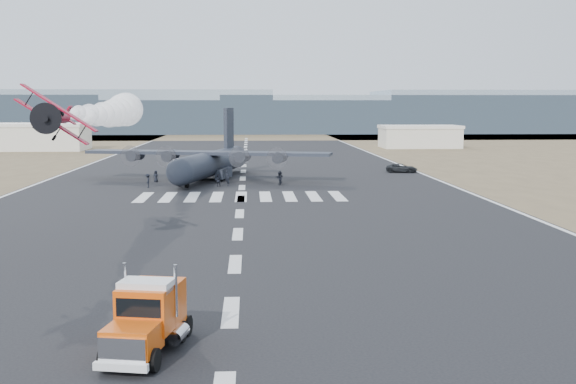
{
  "coord_description": "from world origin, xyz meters",
  "views": [
    {
      "loc": [
        1.09,
        -38.65,
        11.32
      ],
      "look_at": [
        4.3,
        21.55,
        4.0
      ],
      "focal_mm": 45.0,
      "sensor_mm": 36.0,
      "label": 1
    }
  ],
  "objects": [
    {
      "name": "ridge_seg_d",
      "position": [
        0.0,
        260.0,
        6.5
      ],
      "size": [
        150.0,
        50.0,
        13.0
      ],
      "primitive_type": "cube",
      "color": "gray",
      "rests_on": "ground"
    },
    {
      "name": "hangar_right",
      "position": [
        46.0,
        150.0,
        3.01
      ],
      "size": [
        20.5,
        12.5,
        5.9
      ],
      "color": "beige",
      "rests_on": "ground"
    },
    {
      "name": "crew_e",
      "position": [
        -12.72,
        67.69,
        0.85
      ],
      "size": [
        0.94,
        0.73,
        1.69
      ],
      "primitive_type": "imported",
      "rotation": [
        0.0,
        0.0,
        5.99
      ],
      "color": "black",
      "rests_on": "ground"
    },
    {
      "name": "ground",
      "position": [
        0.0,
        0.0,
        0.0
      ],
      "size": [
        500.0,
        500.0,
        0.0
      ],
      "primitive_type": "plane",
      "color": "black",
      "rests_on": "ground"
    },
    {
      "name": "crew_g",
      "position": [
        -1.95,
        62.02,
        0.82
      ],
      "size": [
        0.72,
        0.76,
        1.64
      ],
      "primitive_type": "imported",
      "rotation": [
        0.0,
        0.0,
        5.2
      ],
      "color": "black",
      "rests_on": "ground"
    },
    {
      "name": "crew_h",
      "position": [
        5.23,
        62.36,
        0.94
      ],
      "size": [
        0.61,
        0.95,
        1.89
      ],
      "primitive_type": "imported",
      "rotation": [
        0.0,
        0.0,
        4.77
      ],
      "color": "black",
      "rests_on": "ground"
    },
    {
      "name": "crew_a",
      "position": [
        -2.18,
        65.38,
        0.88
      ],
      "size": [
        0.82,
        0.78,
        1.76
      ],
      "primitive_type": "imported",
      "rotation": [
        0.0,
        0.0,
        0.53
      ],
      "color": "black",
      "rests_on": "ground"
    },
    {
      "name": "runway_markings",
      "position": [
        0.0,
        60.0,
        0.01
      ],
      "size": [
        60.0,
        260.0,
        0.01
      ],
      "primitive_type": null,
      "color": "silver",
      "rests_on": "ground"
    },
    {
      "name": "scrub_far",
      "position": [
        0.0,
        230.0,
        0.0
      ],
      "size": [
        500.0,
        80.0,
        0.0
      ],
      "primitive_type": "cube",
      "color": "brown",
      "rests_on": "ground"
    },
    {
      "name": "transport_aircraft",
      "position": [
        -4.82,
        70.78,
        2.78
      ],
      "size": [
        37.06,
        30.3,
        10.79
      ],
      "rotation": [
        0.0,
        0.0,
        -0.25
      ],
      "color": "black",
      "rests_on": "ground"
    },
    {
      "name": "smoke_trail",
      "position": [
        -13.36,
        41.93,
        10.64
      ],
      "size": [
        3.97,
        31.68,
        3.97
      ],
      "rotation": [
        0.0,
        0.0,
        0.0
      ],
      "color": "white"
    },
    {
      "name": "semi_truck",
      "position": [
        -3.63,
        -6.24,
        1.66
      ],
      "size": [
        3.69,
        7.71,
        3.38
      ],
      "rotation": [
        0.0,
        0.0,
        -0.2
      ],
      "color": "black",
      "rests_on": "ground"
    },
    {
      "name": "ridge_seg_f",
      "position": [
        130.0,
        260.0,
        8.5
      ],
      "size": [
        150.0,
        50.0,
        17.0
      ],
      "primitive_type": "cube",
      "color": "gray",
      "rests_on": "ground"
    },
    {
      "name": "hangar_left",
      "position": [
        -52.0,
        145.0,
        3.41
      ],
      "size": [
        24.5,
        14.5,
        6.7
      ],
      "color": "beige",
      "rests_on": "ground"
    },
    {
      "name": "support_vehicle",
      "position": [
        26.61,
        80.9,
        0.73
      ],
      "size": [
        5.69,
        3.66,
        1.46
      ],
      "primitive_type": "imported",
      "rotation": [
        0.0,
        0.0,
        1.32
      ],
      "color": "black",
      "rests_on": "ground"
    },
    {
      "name": "crew_d",
      "position": [
        -8.57,
        61.07,
        0.86
      ],
      "size": [
        1.11,
        1.03,
        1.71
      ],
      "primitive_type": "imported",
      "rotation": [
        0.0,
        0.0,
        5.62
      ],
      "color": "black",
      "rests_on": "ground"
    },
    {
      "name": "crew_f",
      "position": [
        5.45,
        64.78,
        0.89
      ],
      "size": [
        1.45,
        1.62,
        1.78
      ],
      "primitive_type": "imported",
      "rotation": [
        0.0,
        0.0,
        4.04
      ],
      "color": "black",
      "rests_on": "ground"
    },
    {
      "name": "ridge_seg_e",
      "position": [
        65.0,
        260.0,
        7.5
      ],
      "size": [
        150.0,
        50.0,
        15.0
      ],
      "primitive_type": "cube",
      "color": "gray",
      "rests_on": "ground"
    },
    {
      "name": "aerobatic_biplane",
      "position": [
        -13.33,
        15.93,
        10.41
      ],
      "size": [
        5.35,
        5.62,
        4.71
      ],
      "rotation": [
        0.0,
        0.58,
        0.0
      ],
      "color": "#B30B2D"
    },
    {
      "name": "crew_c",
      "position": [
        -12.92,
        60.62,
        0.95
      ],
      "size": [
        0.68,
        1.27,
        1.89
      ],
      "primitive_type": "imported",
      "rotation": [
        0.0,
        0.0,
        4.81
      ],
      "color": "black",
      "rests_on": "ground"
    },
    {
      "name": "ridge_seg_c",
      "position": [
        -65.0,
        260.0,
        8.5
      ],
      "size": [
        150.0,
        50.0,
        17.0
      ],
      "primitive_type": "cube",
      "color": "gray",
      "rests_on": "ground"
    },
    {
      "name": "crew_b",
      "position": [
        -3.38,
        61.57,
        0.83
      ],
      "size": [
        0.94,
        0.76,
        1.67
      ],
      "primitive_type": "imported",
      "rotation": [
        0.0,
        0.0,
        3.51
      ],
      "color": "black",
      "rests_on": "ground"
    }
  ]
}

